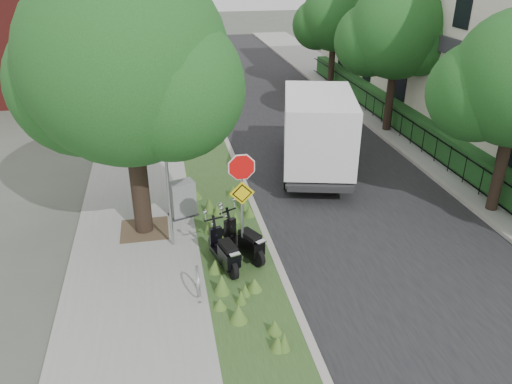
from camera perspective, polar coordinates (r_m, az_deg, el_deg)
ground at (r=13.41m, az=4.91°, el=-9.01°), size 120.00×120.00×0.00m
sidewalk_near at (r=21.89m, az=-13.21°, el=5.00°), size 3.50×60.00×0.12m
verge at (r=21.94m, az=-6.01°, el=5.61°), size 2.00×60.00×0.12m
kerb_near at (r=22.04m, az=-3.41°, el=5.82°), size 0.20×60.00×0.13m
road at (r=22.76m, az=5.40°, el=6.26°), size 7.00×60.00×0.01m
kerb_far at (r=23.94m, az=13.53°, el=6.80°), size 0.20×60.00×0.13m
footpath_far at (r=24.68m, az=17.16°, el=6.92°), size 3.20×60.00×0.12m
street_tree_main at (r=13.69m, az=-14.88°, el=13.08°), size 6.21×5.54×7.66m
bare_post at (r=13.50m, az=-10.05°, el=1.30°), size 0.08×0.08×4.00m
bike_hoop at (r=12.24m, az=-6.66°, el=-10.09°), size 0.06×0.78×0.77m
sign_assembly at (r=12.44m, az=-1.62°, el=0.56°), size 0.94×0.08×3.22m
fence_far at (r=24.05m, az=15.22°, el=8.22°), size 0.04×24.00×1.00m
hedge_far at (r=24.36m, az=16.72°, el=8.25°), size 1.00×24.00×1.10m
terrace_houses at (r=25.48m, az=25.24°, el=15.79°), size 7.40×26.40×8.20m
brick_building at (r=33.27m, az=-23.23°, el=18.15°), size 9.40×10.40×8.30m
far_tree_b at (r=23.16m, az=15.66°, el=16.96°), size 4.83×4.31×6.56m
far_tree_c at (r=30.53m, az=8.82°, el=18.79°), size 4.37×3.89×5.93m
scooter_near at (r=13.41m, az=-1.12°, el=-6.08°), size 1.03×1.69×0.88m
scooter_far at (r=13.02m, az=-3.46°, el=-7.25°), size 0.68×1.79×0.87m
box_truck at (r=18.67m, az=6.99°, el=7.28°), size 3.63×6.23×2.65m
utility_cabinet at (r=15.66m, az=-8.42°, el=-0.84°), size 0.99×0.81×1.14m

